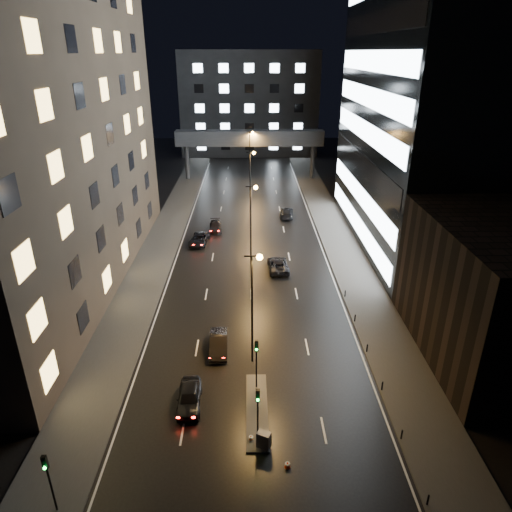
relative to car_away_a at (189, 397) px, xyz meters
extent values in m
plane|color=black|center=(4.80, 37.28, -0.75)|extent=(160.00, 160.00, 0.00)
cube|color=#383533|center=(-7.70, 32.28, -0.67)|extent=(5.00, 110.00, 0.15)
cube|color=#383533|center=(17.30, 32.28, -0.67)|extent=(5.00, 110.00, 0.15)
cube|color=#2D2319|center=(-17.70, 21.28, 19.25)|extent=(15.00, 48.00, 40.00)
cube|color=black|center=(24.80, 6.28, 5.25)|extent=(10.00, 18.00, 12.00)
cube|color=black|center=(29.80, 33.28, 21.75)|extent=(20.00, 36.00, 45.00)
cube|color=#333335|center=(4.80, 95.28, 11.75)|extent=(34.00, 14.00, 25.00)
cube|color=#333335|center=(4.80, 67.28, 7.75)|extent=(30.00, 3.00, 3.00)
cylinder|color=#333335|center=(-8.20, 67.28, 2.75)|extent=(0.80, 0.80, 7.00)
cylinder|color=#333335|center=(17.80, 67.28, 2.75)|extent=(0.80, 0.80, 7.00)
cube|color=#383533|center=(5.10, -0.72, -0.67)|extent=(1.60, 8.00, 0.15)
cylinder|color=black|center=(5.10, 1.78, 1.15)|extent=(0.12, 0.12, 3.50)
cube|color=black|center=(5.10, 1.78, 3.35)|extent=(0.28, 0.22, 0.90)
sphere|color=#0CFF33|center=(5.10, 1.64, 3.07)|extent=(0.18, 0.18, 0.18)
cylinder|color=black|center=(5.10, -3.72, 1.15)|extent=(0.12, 0.12, 3.50)
cube|color=black|center=(5.10, -3.72, 3.35)|extent=(0.28, 0.22, 0.90)
sphere|color=#0CFF33|center=(5.10, -3.86, 3.07)|extent=(0.18, 0.18, 0.18)
cylinder|color=black|center=(-6.70, -8.72, 1.00)|extent=(0.12, 0.12, 3.50)
cube|color=black|center=(-6.70, -8.72, 3.20)|extent=(0.28, 0.22, 0.90)
sphere|color=#0CFF33|center=(-6.70, -8.86, 2.92)|extent=(0.18, 0.18, 0.18)
cylinder|color=black|center=(15.00, -8.72, -0.30)|extent=(0.12, 0.12, 0.90)
cylinder|color=black|center=(15.00, -3.72, -0.30)|extent=(0.12, 0.12, 0.90)
cylinder|color=black|center=(15.00, 1.28, -0.30)|extent=(0.12, 0.12, 0.90)
cylinder|color=black|center=(15.00, 6.28, -0.30)|extent=(0.12, 0.12, 0.90)
cylinder|color=black|center=(15.00, 11.28, -0.30)|extent=(0.12, 0.12, 0.90)
cylinder|color=black|center=(15.00, 16.28, -0.30)|extent=(0.12, 0.12, 0.90)
cylinder|color=black|center=(4.80, 5.28, 4.25)|extent=(0.18, 0.18, 10.00)
cylinder|color=black|center=(4.80, 5.28, 9.25)|extent=(1.20, 0.12, 0.12)
sphere|color=#FF9E38|center=(5.40, 5.28, 9.15)|extent=(0.50, 0.50, 0.50)
cylinder|color=black|center=(4.80, 25.28, 4.25)|extent=(0.18, 0.18, 10.00)
cylinder|color=black|center=(4.80, 25.28, 9.25)|extent=(1.20, 0.12, 0.12)
sphere|color=#FF9E38|center=(5.40, 25.28, 9.15)|extent=(0.50, 0.50, 0.50)
cylinder|color=black|center=(4.80, 45.28, 4.25)|extent=(0.18, 0.18, 10.00)
cylinder|color=black|center=(4.80, 45.28, 9.25)|extent=(1.20, 0.12, 0.12)
sphere|color=#FF9E38|center=(5.40, 45.28, 9.15)|extent=(0.50, 0.50, 0.50)
cylinder|color=black|center=(4.80, 65.28, 4.25)|extent=(0.18, 0.18, 10.00)
cylinder|color=black|center=(4.80, 65.28, 9.25)|extent=(1.20, 0.12, 0.12)
sphere|color=#FF9E38|center=(5.40, 65.28, 9.15)|extent=(0.50, 0.50, 0.50)
imported|color=black|center=(0.00, 0.00, 0.00)|extent=(1.95, 4.46, 1.50)
imported|color=black|center=(1.80, 6.88, -0.01)|extent=(1.75, 4.55, 1.48)
imported|color=black|center=(-2.39, 31.82, -0.06)|extent=(2.84, 5.17, 1.37)
imported|color=black|center=(-0.43, 37.06, -0.11)|extent=(2.16, 4.52, 1.27)
imported|color=black|center=(8.11, 23.34, -0.04)|extent=(2.61, 5.19, 1.41)
imported|color=black|center=(10.68, 43.10, 0.00)|extent=(2.59, 5.35, 1.50)
cube|color=#444446|center=(5.50, -4.24, 0.00)|extent=(1.05, 0.88, 1.20)
cone|color=orange|center=(4.64, -3.59, -0.48)|extent=(0.49, 0.49, 0.55)
cone|color=#FF3A0D|center=(6.98, -5.81, -0.52)|extent=(0.53, 0.53, 0.45)
camera|label=1|loc=(4.62, -27.06, 23.79)|focal=32.00mm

